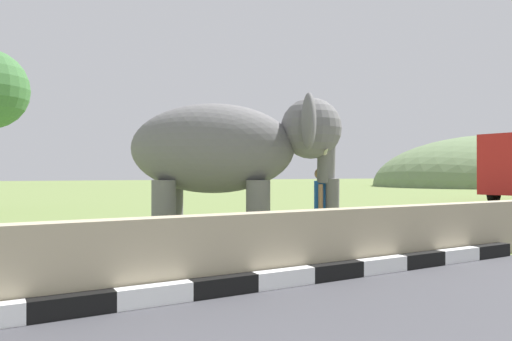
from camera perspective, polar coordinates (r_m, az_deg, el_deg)
The scene contains 5 objects.
striped_curb at distance 5.54m, azimuth -26.22°, elevation -15.20°, with size 16.20×0.20×0.24m.
barrier_parapet at distance 6.33m, azimuth -4.29°, elevation -9.85°, with size 28.00×0.36×1.00m, color tan.
elephant at distance 8.92m, azimuth -2.93°, elevation 2.33°, with size 3.96×3.41×2.98m.
person_handler at distance 9.25m, azimuth 7.83°, elevation -4.20°, with size 0.44×0.56×1.66m.
hill_east at distance 66.50m, azimuth 27.31°, elevation -1.68°, with size 33.66×26.93×12.82m.
Camera 1 is at (-0.67, -1.72, 1.54)m, focal length 32.89 mm.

